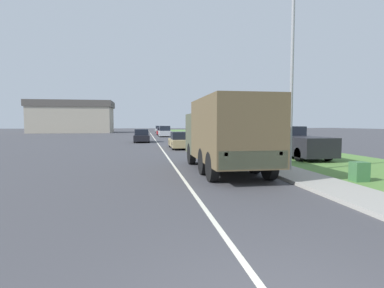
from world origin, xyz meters
TOP-DOWN VIEW (x-y plane):
  - ground_plane at (0.00, 40.00)m, footprint 180.00×180.00m
  - lane_centre_stripe at (0.00, 40.00)m, footprint 0.12×120.00m
  - sidewalk_right at (4.50, 40.00)m, footprint 1.80×120.00m
  - grass_strip_right at (8.90, 40.00)m, footprint 7.00×120.00m
  - military_truck at (2.05, 9.97)m, footprint 2.49×7.09m
  - car_nearest_ahead at (1.64, 22.56)m, footprint 1.77×4.42m
  - car_second_ahead at (-1.68, 31.66)m, footprint 1.72×4.12m
  - car_third_ahead at (1.88, 45.38)m, footprint 1.87×4.44m
  - car_fourth_ahead at (1.92, 52.95)m, footprint 1.92×4.36m
  - car_farthest_ahead at (2.17, 68.55)m, footprint 1.74×4.08m
  - pickup_truck at (7.85, 14.80)m, footprint 1.98×5.71m
  - lamp_post at (4.56, 9.39)m, footprint 1.69×0.24m
  - utility_box at (6.20, 7.00)m, footprint 0.55×0.45m
  - building_distant at (-17.46, 69.42)m, footprint 18.06×9.41m

SIDE VIEW (x-z plane):
  - ground_plane at x=0.00m, z-range 0.00..0.00m
  - lane_centre_stripe at x=0.00m, z-range 0.00..0.00m
  - grass_strip_right at x=8.90m, z-range 0.00..0.02m
  - sidewalk_right at x=4.50m, z-range 0.00..0.12m
  - utility_box at x=6.20m, z-range 0.02..0.72m
  - car_fourth_ahead at x=1.92m, z-range -0.06..1.30m
  - car_nearest_ahead at x=1.64m, z-range -0.06..1.34m
  - car_second_ahead at x=-1.68m, z-range -0.07..1.40m
  - car_farthest_ahead at x=2.17m, z-range -0.08..1.49m
  - car_third_ahead at x=1.88m, z-range -0.10..1.62m
  - pickup_truck at x=7.85m, z-range -0.04..1.86m
  - military_truck at x=2.05m, z-range 0.16..3.29m
  - building_distant at x=-17.46m, z-range 0.05..7.25m
  - lamp_post at x=4.56m, z-range 0.81..8.79m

